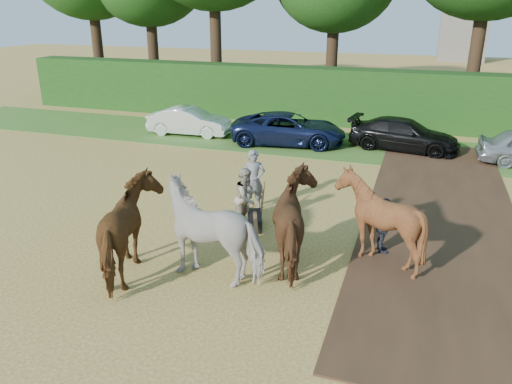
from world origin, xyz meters
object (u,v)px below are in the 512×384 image
object	(u,v)px
spectator_near	(246,198)
parked_cars	(422,138)
spectator_far	(383,226)
plough_team	(259,224)

from	to	relation	value
spectator_near	parked_cars	distance (m)	10.79
spectator_near	spectator_far	xyz separation A→B (m)	(3.99, -0.45, -0.13)
spectator_near	plough_team	xyz separation A→B (m)	(1.09, -2.16, 0.26)
spectator_far	spectator_near	bearing A→B (deg)	71.42
plough_team	parked_cars	bearing A→B (deg)	72.84
spectator_near	spectator_far	world-z (taller)	spectator_near
spectator_near	plough_team	distance (m)	2.44
plough_team	spectator_far	bearing A→B (deg)	30.64
spectator_far	plough_team	size ratio (longest dim) A/B	0.20
spectator_near	spectator_far	distance (m)	4.02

